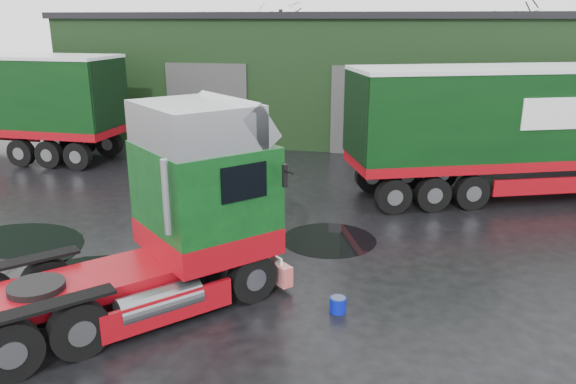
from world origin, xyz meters
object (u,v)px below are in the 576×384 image
object	(u,v)px
wash_bucket	(338,305)
lorry_right	(541,131)
warehouse	(383,73)
tree_back_b	(510,53)
hero_tractor	(118,215)
tree_back_a	(281,36)

from	to	relation	value
wash_bucket	lorry_right	bearing A→B (deg)	59.71
warehouse	tree_back_b	bearing A→B (deg)	51.34
lorry_right	wash_bucket	world-z (taller)	lorry_right
warehouse	lorry_right	bearing A→B (deg)	-61.39
warehouse	hero_tractor	world-z (taller)	warehouse
lorry_right	tree_back_a	size ratio (longest dim) A/B	1.82
lorry_right	wash_bucket	bearing A→B (deg)	-51.21
lorry_right	wash_bucket	xyz separation A→B (m)	(-5.77, -9.87, -2.10)
wash_bucket	tree_back_b	xyz separation A→B (m)	(7.77, 30.87, 3.58)
warehouse	tree_back_a	size ratio (longest dim) A/B	3.41
tree_back_b	wash_bucket	bearing A→B (deg)	-104.12
hero_tractor	tree_back_a	xyz separation A→B (m)	(-3.81, 31.79, 2.56)
wash_bucket	tree_back_a	xyz separation A→B (m)	(-8.23, 30.87, 4.58)
warehouse	tree_back_a	distance (m)	12.90
hero_tractor	wash_bucket	world-z (taller)	hero_tractor
lorry_right	tree_back_a	world-z (taller)	tree_back_a
warehouse	hero_tractor	xyz separation A→B (m)	(-4.19, -21.79, -0.97)
warehouse	tree_back_b	world-z (taller)	tree_back_b
warehouse	lorry_right	xyz separation A→B (m)	(6.00, -11.00, -0.89)
tree_back_b	hero_tractor	bearing A→B (deg)	-110.99
hero_tractor	tree_back_a	distance (m)	32.12
warehouse	tree_back_a	xyz separation A→B (m)	(-8.00, 10.00, 1.59)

